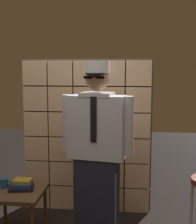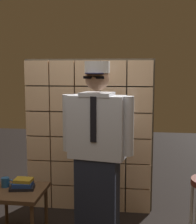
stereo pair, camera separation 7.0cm
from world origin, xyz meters
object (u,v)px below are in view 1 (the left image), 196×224
Objects in this scene: side_table at (17,197)px; coffee_mug at (5,183)px; book_stack at (22,185)px; standing_person at (97,150)px.

coffee_mug reaches higher than side_table.
coffee_mug is (-0.15, 0.07, 0.11)m from side_table.
book_stack is 0.19m from coffee_mug.
side_table is 0.12m from book_stack.
book_stack is at bearing 41.70° from side_table.
standing_person is at bearing -1.45° from coffee_mug.
coffee_mug is at bearing 171.70° from book_stack.
side_table is at bearing -138.30° from book_stack.
standing_person reaches higher than book_stack.
coffee_mug is (-0.19, 0.03, 0.00)m from book_stack.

